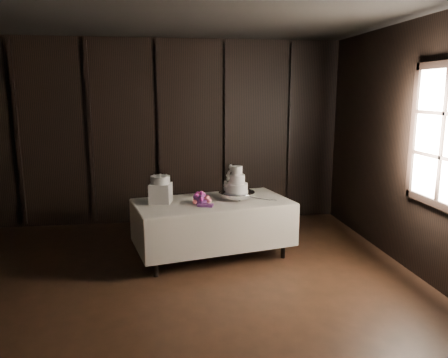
% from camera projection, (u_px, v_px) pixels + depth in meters
% --- Properties ---
extents(room, '(6.08, 7.08, 3.08)m').
position_uv_depth(room, '(160.00, 170.00, 3.74)').
color(room, black).
rests_on(room, ground).
extents(window, '(0.06, 1.16, 1.56)m').
position_uv_depth(window, '(443.00, 136.00, 4.60)').
color(window, black).
rests_on(window, room).
extents(display_table, '(2.17, 1.44, 0.76)m').
position_uv_depth(display_table, '(213.00, 226.00, 5.75)').
color(display_table, beige).
rests_on(display_table, ground).
extents(cake_stand, '(0.52, 0.52, 0.09)m').
position_uv_depth(cake_stand, '(237.00, 195.00, 5.82)').
color(cake_stand, silver).
rests_on(cake_stand, display_table).
extents(wedding_cake, '(0.33, 0.29, 0.35)m').
position_uv_depth(wedding_cake, '(235.00, 182.00, 5.77)').
color(wedding_cake, white).
rests_on(wedding_cake, cake_stand).
extents(bouquet, '(0.41, 0.47, 0.19)m').
position_uv_depth(bouquet, '(201.00, 199.00, 5.52)').
color(bouquet, '#C7595D').
rests_on(bouquet, display_table).
extents(box_pedestal, '(0.31, 0.31, 0.25)m').
position_uv_depth(box_pedestal, '(161.00, 193.00, 5.58)').
color(box_pedestal, white).
rests_on(box_pedestal, display_table).
extents(small_cake, '(0.25, 0.25, 0.10)m').
position_uv_depth(small_cake, '(160.00, 180.00, 5.54)').
color(small_cake, white).
rests_on(small_cake, box_pedestal).
extents(cake_knife, '(0.30, 0.26, 0.01)m').
position_uv_depth(cake_knife, '(261.00, 199.00, 5.78)').
color(cake_knife, silver).
rests_on(cake_knife, display_table).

